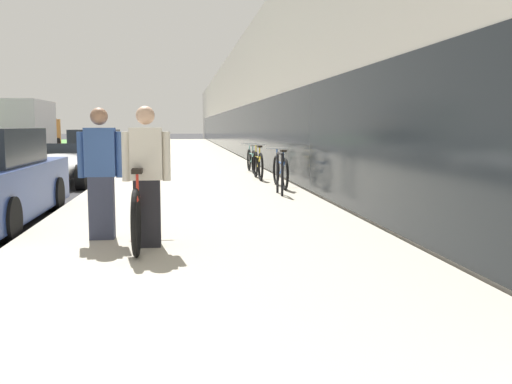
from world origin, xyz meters
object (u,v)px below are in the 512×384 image
tandem_bicycle (141,209)px  person_rider (147,177)px  vintage_roadster_curbside (55,167)px  person_bystander (101,174)px  moving_truck (25,128)px  cruiser_bike_nearest (280,171)px  parked_sedan_far (95,150)px  bike_rack_hoop (280,169)px  cruiser_bike_farthest (251,160)px  cruiser_bike_middle (258,164)px

tandem_bicycle → person_rider: person_rider is taller
tandem_bicycle → vintage_roadster_curbside: bearing=108.3°
tandem_bicycle → person_bystander: person_bystander is taller
moving_truck → tandem_bicycle: bearing=-72.7°
cruiser_bike_nearest → vintage_roadster_curbside: (-5.36, 2.37, -0.04)m
parked_sedan_far → moving_truck: (-4.87, 9.72, 0.77)m
person_rider → person_bystander: size_ratio=1.00×
tandem_bicycle → bike_rack_hoop: size_ratio=2.80×
person_bystander → cruiser_bike_farthest: person_bystander is taller
moving_truck → person_bystander: bearing=-73.6°
person_rider → cruiser_bike_nearest: person_rider is taller
person_rider → vintage_roadster_curbside: (-2.77, 8.40, -0.47)m
bike_rack_hoop → moving_truck: (-9.86, 19.44, 0.77)m
tandem_bicycle → moving_truck: 25.00m
tandem_bicycle → person_bystander: (-0.49, 0.24, 0.41)m
cruiser_bike_middle → moving_truck: (-9.88, 15.99, 0.91)m
cruiser_bike_nearest → cruiser_bike_middle: bearing=96.0°
cruiser_bike_nearest → cruiser_bike_middle: cruiser_bike_middle is taller
vintage_roadster_curbside → moving_truck: 16.46m
moving_truck → person_rider: bearing=-72.7°
cruiser_bike_nearest → cruiser_bike_farthest: cruiser_bike_nearest is taller
vintage_roadster_curbside → tandem_bicycle: bearing=-71.7°
cruiser_bike_nearest → cruiser_bike_middle: 2.12m
cruiser_bike_farthest → vintage_roadster_curbside: 5.59m
bike_rack_hoop → cruiser_bike_nearest: cruiser_bike_nearest is taller
person_rider → moving_truck: (-7.51, 24.14, 0.48)m
bike_rack_hoop → cruiser_bike_farthest: (0.12, 5.67, -0.15)m
tandem_bicycle → parked_sedan_far: size_ratio=0.56×
cruiser_bike_farthest → moving_truck: (-9.98, 13.77, 0.92)m
person_bystander → moving_truck: 24.62m
person_bystander → vintage_roadster_curbside: person_bystander is taller
tandem_bicycle → person_bystander: size_ratio=1.49×
parked_sedan_far → cruiser_bike_nearest: bearing=-58.0°
cruiser_bike_farthest → parked_sedan_far: parked_sedan_far is taller
person_bystander → moving_truck: (-6.94, 23.62, 0.48)m
tandem_bicycle → bike_rack_hoop: bearing=61.1°
bike_rack_hoop → tandem_bicycle: bearing=-118.9°
person_bystander → cruiser_bike_farthest: (3.04, 9.85, -0.43)m
cruiser_bike_nearest → moving_truck: (-10.10, 18.10, 0.91)m
cruiser_bike_nearest → parked_sedan_far: bearing=122.0°
bike_rack_hoop → vintage_roadster_curbside: 6.32m
bike_rack_hoop → cruiser_bike_middle: cruiser_bike_middle is taller
tandem_bicycle → person_bystander: 0.68m
person_rider → bike_rack_hoop: (2.34, 4.69, -0.28)m
cruiser_bike_nearest → cruiser_bike_middle: size_ratio=1.08×
cruiser_bike_nearest → parked_sedan_far: (-5.23, 8.38, 0.14)m
cruiser_bike_middle → moving_truck: bearing=121.7°
tandem_bicycle → cruiser_bike_middle: (2.46, 7.86, -0.01)m
person_rider → person_bystander: person_rider is taller
cruiser_bike_farthest → cruiser_bike_nearest: bearing=-88.3°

